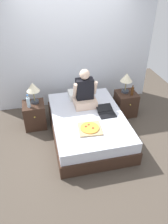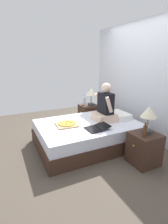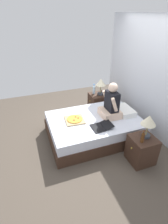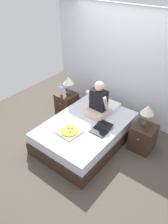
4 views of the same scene
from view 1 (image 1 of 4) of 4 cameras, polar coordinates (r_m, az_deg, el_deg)
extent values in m
plane|color=#4C4238|center=(4.51, 0.98, -5.78)|extent=(5.67, 5.67, 0.00)
cube|color=silver|center=(5.07, -2.71, 15.26)|extent=(3.67, 0.12, 2.50)
cube|color=#382319|center=(4.42, 0.99, -4.46)|extent=(1.40, 2.03, 0.27)
cube|color=silver|center=(4.28, 1.03, -1.96)|extent=(1.36, 1.97, 0.21)
cube|color=#382319|center=(4.69, -12.73, -0.77)|extent=(0.44, 0.44, 0.54)
sphere|color=gold|center=(4.43, -12.78, -1.33)|extent=(0.03, 0.03, 0.03)
cylinder|color=#333842|center=(4.57, -12.72, 2.68)|extent=(0.16, 0.16, 0.05)
cylinder|color=olive|center=(4.50, -12.93, 4.14)|extent=(0.02, 0.02, 0.22)
cone|color=beige|center=(4.41, -13.26, 6.39)|extent=(0.26, 0.26, 0.18)
cylinder|color=silver|center=(4.42, -14.31, 2.40)|extent=(0.07, 0.07, 0.20)
cylinder|color=silver|center=(4.35, -14.55, 3.85)|extent=(0.03, 0.03, 0.06)
cylinder|color=blue|center=(4.33, -14.62, 4.26)|extent=(0.04, 0.04, 0.02)
cube|color=#382319|center=(5.04, 10.82, 2.20)|extent=(0.44, 0.44, 0.54)
sphere|color=gold|center=(4.81, 12.00, 1.83)|extent=(0.03, 0.03, 0.03)
cylinder|color=#333842|center=(4.92, 10.65, 5.39)|extent=(0.16, 0.16, 0.05)
cylinder|color=olive|center=(4.86, 10.82, 6.78)|extent=(0.02, 0.02, 0.22)
cone|color=beige|center=(4.77, 11.08, 8.90)|extent=(0.26, 0.26, 0.18)
cylinder|color=#512D14|center=(4.81, 12.50, 5.31)|extent=(0.06, 0.06, 0.18)
cylinder|color=#512D14|center=(4.76, 12.67, 6.52)|extent=(0.03, 0.03, 0.05)
cube|color=white|center=(4.79, -0.89, 4.74)|extent=(0.52, 0.34, 0.12)
cube|color=beige|center=(4.46, 0.23, 2.64)|extent=(0.44, 0.40, 0.16)
cube|color=black|center=(4.34, 0.15, 6.10)|extent=(0.34, 0.20, 0.42)
sphere|color=beige|center=(4.21, 0.16, 9.82)|extent=(0.20, 0.20, 0.20)
cylinder|color=beige|center=(4.26, -2.33, 5.75)|extent=(0.07, 0.18, 0.32)
cylinder|color=beige|center=(4.34, 2.89, 6.31)|extent=(0.07, 0.18, 0.32)
cube|color=black|center=(4.23, 6.12, -0.73)|extent=(0.32, 0.22, 0.02)
cube|color=black|center=(4.37, 5.28, 1.16)|extent=(0.32, 0.20, 0.06)
cube|color=tan|center=(3.86, 1.52, -4.38)|extent=(0.43, 0.43, 0.02)
cylinder|color=gold|center=(3.85, 1.53, -4.15)|extent=(0.33, 0.33, 0.02)
cylinder|color=maroon|center=(3.86, 0.52, -3.79)|extent=(0.04, 0.04, 0.00)
cylinder|color=maroon|center=(3.83, 2.37, -4.19)|extent=(0.04, 0.04, 0.00)
cylinder|color=maroon|center=(3.90, 1.24, -3.32)|extent=(0.04, 0.04, 0.00)
camera|label=2|loc=(4.36, 48.95, 6.65)|focal=28.00mm
camera|label=3|loc=(4.33, 52.14, 17.17)|focal=28.00mm
camera|label=4|loc=(3.03, 72.69, 17.27)|focal=35.00mm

